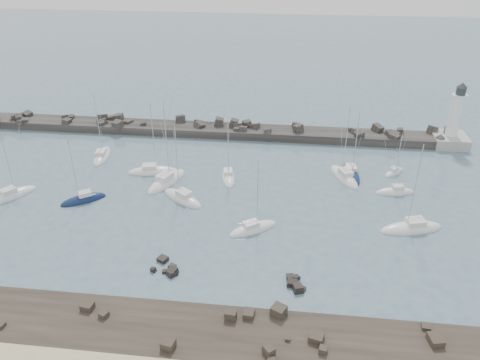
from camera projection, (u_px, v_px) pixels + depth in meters
The scene contains 19 objects.
ground at pixel (203, 231), 73.18m from camera, with size 400.00×400.00×0.00m, color slate.
rock_shelf at pixel (168, 340), 54.07m from camera, with size 140.00×12.29×1.91m.
rock_cluster_near at pixel (168, 268), 65.21m from camera, with size 4.13×4.63×1.55m.
rock_cluster_far at pixel (295, 285), 61.94m from camera, with size 2.80×3.93×1.47m.
breakwater at pixel (201, 132), 106.83m from camera, with size 115.00×7.71×5.10m.
lighthouse at pixel (451, 132), 99.93m from camera, with size 7.00×7.00×14.60m.
sailboat_0 at pixel (12, 196), 82.24m from camera, with size 7.30×8.67×13.93m.
sailboat_1 at pixel (102, 156), 96.15m from camera, with size 3.90×9.33×14.28m.
sailboat_2 at pixel (83, 200), 81.01m from camera, with size 7.75×6.47×12.55m.
sailboat_3 at pixel (167, 182), 86.75m from camera, with size 7.10×10.93×16.56m.
sailboat_4 at pixel (153, 172), 90.30m from camera, with size 10.06×5.08×15.11m.
sailboat_5 at pixel (183, 199), 81.44m from camera, with size 9.03×7.53×14.44m.
sailboat_6 at pixel (228, 178), 88.20m from camera, with size 4.00×8.19×12.49m.
sailboat_7 at pixel (253, 229), 73.39m from camera, with size 8.29×6.76×13.07m.
sailboat_8 at pixel (351, 174), 89.36m from camera, with size 4.02×9.33×14.27m.
sailboat_9 at pixel (395, 192), 83.35m from camera, with size 7.36×3.42×11.40m.
sailboat_10 at pixel (344, 177), 88.37m from camera, with size 6.50×10.09×15.33m.
sailboat_11 at pixel (411, 229), 73.47m from camera, with size 10.61×5.73×15.94m.
sailboat_12 at pixel (394, 173), 89.96m from camera, with size 4.99×5.13×8.90m.
Camera 1 is at (12.79, -59.11, 42.36)m, focal length 35.00 mm.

